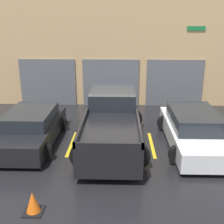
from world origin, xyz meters
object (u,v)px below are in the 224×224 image
sedan_side (31,128)px  sedan_white (194,130)px  pickup_truck (112,120)px  traffic_cone (33,203)px

sedan_side → sedan_white: bearing=0.1°
sedan_white → sedan_side: 5.98m
pickup_truck → traffic_cone: size_ratio=10.14×
traffic_cone → sedan_side: bearing=107.3°
pickup_truck → sedan_side: pickup_truck is taller
sedan_side → traffic_cone: size_ratio=7.66×
pickup_truck → traffic_cone: pickup_truck is taller
sedan_white → sedan_side: bearing=-179.9°
traffic_cone → sedan_white: bearing=39.7°
sedan_white → traffic_cone: bearing=-140.3°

